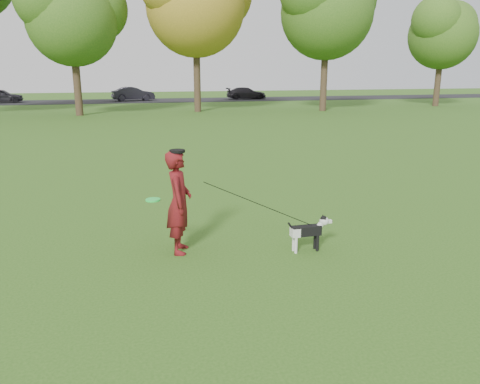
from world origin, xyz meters
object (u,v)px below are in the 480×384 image
object	(u,v)px
car_mid	(133,94)
car_left	(1,96)
dog	(309,230)
car_right	(246,93)
man	(179,202)

from	to	relation	value
car_mid	car_left	bearing A→B (deg)	80.62
car_left	car_mid	xyz separation A→B (m)	(11.68, 0.00, 0.04)
dog	car_right	distance (m)	41.61
car_right	car_mid	bearing A→B (deg)	93.84
man	car_mid	world-z (taller)	man
man	car_left	size ratio (longest dim) A/B	0.46
dog	car_mid	world-z (taller)	car_mid
car_left	car_mid	bearing A→B (deg)	-94.25
man	dog	distance (m)	2.16
car_left	car_right	distance (m)	23.00
dog	car_left	world-z (taller)	car_left
dog	man	bearing A→B (deg)	166.68
dog	car_mid	bearing A→B (deg)	92.17
car_right	car_left	bearing A→B (deg)	93.84
car_mid	man	bearing A→B (deg)	169.88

